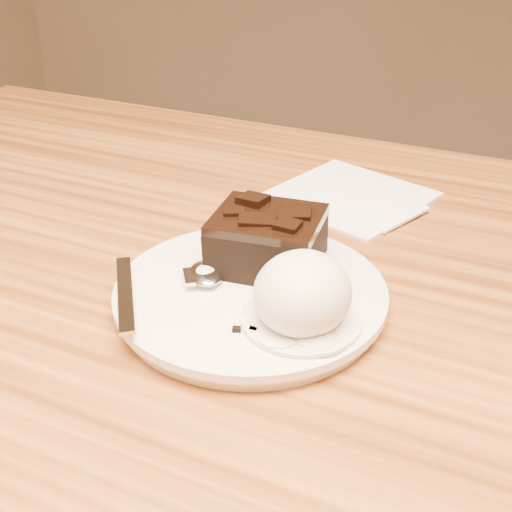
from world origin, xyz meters
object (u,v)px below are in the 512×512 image
at_px(plate, 251,297).
at_px(napkin, 349,195).
at_px(brownie, 267,244).
at_px(spoon, 206,275).
at_px(ice_cream_scoop, 303,293).

height_order(plate, napkin, plate).
distance_m(brownie, spoon, 0.06).
relative_size(brownie, spoon, 0.54).
distance_m(ice_cream_scoop, spoon, 0.09).
xyz_separation_m(brownie, spoon, (-0.03, -0.04, -0.02)).
bearing_deg(spoon, brownie, 14.94).
bearing_deg(ice_cream_scoop, napkin, 100.41).
bearing_deg(ice_cream_scoop, plate, 153.59).
bearing_deg(spoon, plate, -28.42).
distance_m(brownie, napkin, 0.19).
bearing_deg(plate, brownie, 94.05).
xyz_separation_m(ice_cream_scoop, napkin, (-0.05, 0.25, -0.04)).
height_order(plate, brownie, brownie).
height_order(spoon, napkin, spoon).
height_order(brownie, napkin, brownie).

